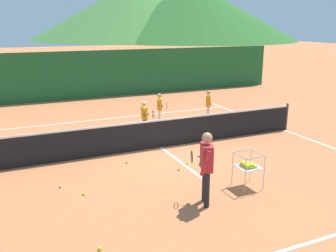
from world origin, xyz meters
TOP-DOWN VIEW (x-y plane):
  - ground_plane at (0.00, 0.00)m, footprint 120.00×120.00m
  - line_baseline_near at (0.00, -6.38)m, footprint 10.48×0.08m
  - line_baseline_far at (0.00, 4.54)m, footprint 10.48×0.08m
  - line_sideline_east at (5.24, 0.00)m, footprint 0.08×10.92m
  - line_service_center at (0.00, 0.00)m, footprint 0.08×5.81m
  - tennis_net at (0.00, 0.00)m, footprint 10.75×0.08m
  - instructor at (-0.66, -4.16)m, footprint 0.50×0.85m
  - student_0 at (0.03, 1.57)m, footprint 0.41×0.67m
  - student_1 at (1.12, 2.72)m, footprint 0.41×0.71m
  - student_2 at (3.27, 2.50)m, footprint 0.44×0.50m
  - ball_cart at (0.75, -3.82)m, footprint 0.58×0.58m
  - tennis_ball_0 at (-3.59, -1.89)m, footprint 0.07×0.07m
  - tennis_ball_1 at (0.66, -1.79)m, footprint 0.07×0.07m
  - tennis_ball_2 at (-1.51, -0.95)m, footprint 0.07×0.07m
  - tennis_ball_3 at (0.10, -1.74)m, footprint 0.07×0.07m
  - tennis_ball_4 at (-3.13, -2.57)m, footprint 0.07×0.07m
  - tennis_ball_5 at (-3.35, -4.98)m, footprint 0.07×0.07m
  - tennis_ball_7 at (-0.32, -2.07)m, footprint 0.07×0.07m
  - windscreen_fence at (0.00, 9.51)m, footprint 23.05×0.08m
  - hill_0 at (39.53, 72.30)m, footprint 49.40×49.40m
  - hill_1 at (28.41, 82.59)m, footprint 52.45×52.45m

SIDE VIEW (x-z plane):
  - ground_plane at x=0.00m, z-range 0.00..0.00m
  - line_baseline_near at x=0.00m, z-range 0.00..0.01m
  - line_baseline_far at x=0.00m, z-range 0.00..0.01m
  - line_sideline_east at x=5.24m, z-range 0.00..0.01m
  - line_service_center at x=0.00m, z-range 0.00..0.01m
  - tennis_ball_0 at x=-3.59m, z-range 0.00..0.07m
  - tennis_ball_1 at x=0.66m, z-range 0.00..0.07m
  - tennis_ball_2 at x=-1.51m, z-range 0.00..0.07m
  - tennis_ball_3 at x=0.10m, z-range 0.00..0.07m
  - tennis_ball_4 at x=-3.13m, z-range 0.00..0.07m
  - tennis_ball_5 at x=-3.35m, z-range 0.00..0.07m
  - tennis_ball_7 at x=-0.32m, z-range 0.00..0.07m
  - tennis_net at x=0.00m, z-range -0.03..1.02m
  - ball_cart at x=0.75m, z-range 0.15..1.05m
  - student_0 at x=0.03m, z-range 0.13..1.42m
  - student_2 at x=3.27m, z-range 0.13..1.43m
  - student_1 at x=1.12m, z-range 0.13..1.44m
  - instructor at x=-0.66m, z-range 0.17..1.89m
  - windscreen_fence at x=0.00m, z-range 0.00..2.61m
  - hill_0 at x=39.53m, z-range 0.00..13.43m
  - hill_1 at x=28.41m, z-range 0.00..14.22m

